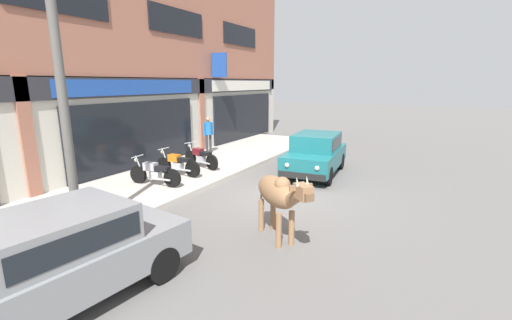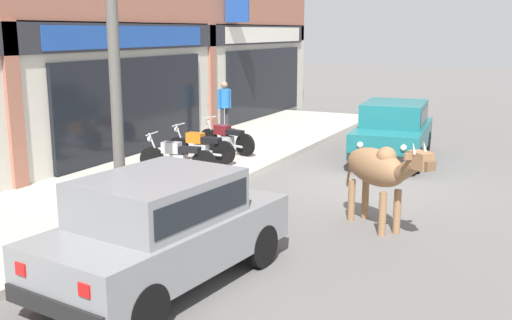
{
  "view_description": "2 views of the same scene",
  "coord_description": "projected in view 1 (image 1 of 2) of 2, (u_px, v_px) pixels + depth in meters",
  "views": [
    {
      "loc": [
        -8.89,
        -3.94,
        3.22
      ],
      "look_at": [
        0.21,
        1.0,
        0.87
      ],
      "focal_mm": 24.0,
      "sensor_mm": 36.0,
      "label": 1
    },
    {
      "loc": [
        -12.18,
        -3.51,
        3.2
      ],
      "look_at": [
        -2.94,
        1.0,
        0.97
      ],
      "focal_mm": 42.0,
      "sensor_mm": 36.0,
      "label": 2
    }
  ],
  "objects": [
    {
      "name": "car_1",
      "position": [
        63.0,
        252.0,
        4.97
      ],
      "size": [
        3.74,
        2.0,
        1.46
      ],
      "color": "black",
      "rests_on": "ground"
    },
    {
      "name": "cow",
      "position": [
        278.0,
        194.0,
        6.98
      ],
      "size": [
        1.54,
        1.79,
        1.61
      ],
      "color": "#936B47",
      "rests_on": "ground"
    },
    {
      "name": "motorcycle_1",
      "position": [
        178.0,
        164.0,
        11.6
      ],
      "size": [
        0.52,
        1.81,
        0.88
      ],
      "color": "black",
      "rests_on": "sidewalk"
    },
    {
      "name": "motorcycle_2",
      "position": [
        201.0,
        157.0,
        12.66
      ],
      "size": [
        0.68,
        1.78,
        0.88
      ],
      "color": "black",
      "rests_on": "sidewalk"
    },
    {
      "name": "car_0",
      "position": [
        316.0,
        152.0,
        12.13
      ],
      "size": [
        3.72,
        1.92,
        1.46
      ],
      "color": "black",
      "rests_on": "ground"
    },
    {
      "name": "ground_plane",
      "position": [
        282.0,
        193.0,
        10.16
      ],
      "size": [
        90.0,
        90.0,
        0.0
      ],
      "primitive_type": "plane",
      "color": "#605E5B"
    },
    {
      "name": "utility_pole",
      "position": [
        63.0,
        100.0,
        6.56
      ],
      "size": [
        0.18,
        0.18,
        5.51
      ],
      "primitive_type": "cylinder",
      "color": "#595651",
      "rests_on": "sidewalk"
    },
    {
      "name": "pedestrian",
      "position": [
        208.0,
        131.0,
        15.16
      ],
      "size": [
        0.47,
        0.32,
        1.6
      ],
      "color": "#2D2D33",
      "rests_on": "sidewalk"
    },
    {
      "name": "motorcycle_0",
      "position": [
        155.0,
        173.0,
        10.45
      ],
      "size": [
        0.52,
        1.81,
        0.88
      ],
      "color": "black",
      "rests_on": "sidewalk"
    },
    {
      "name": "shop_building",
      "position": [
        126.0,
        46.0,
        12.0
      ],
      "size": [
        23.0,
        1.4,
        9.33
      ],
      "color": "#9E604C",
      "rests_on": "ground"
    },
    {
      "name": "sidewalk",
      "position": [
        178.0,
        174.0,
        12.01
      ],
      "size": [
        19.0,
        3.63,
        0.13
      ],
      "primitive_type": "cube",
      "color": "#B7AFA3",
      "rests_on": "ground"
    }
  ]
}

